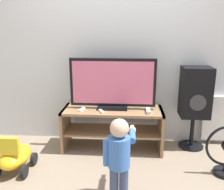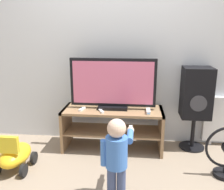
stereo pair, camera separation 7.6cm
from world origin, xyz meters
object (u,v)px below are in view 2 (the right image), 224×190
Objects in this scene: game_console at (148,111)px; ride_on_toy at (15,155)px; television at (113,84)px; speaker_tower at (196,95)px; remote_primary at (82,109)px; remote_secondary at (101,111)px; child at (117,152)px.

game_console is 0.36× the size of ride_on_toy.
game_console is at bearing -14.80° from television.
game_console is at bearing 19.84° from ride_on_toy.
game_console is at bearing -160.54° from speaker_tower.
game_console is 0.82m from remote_primary.
speaker_tower reaches higher than ride_on_toy.
speaker_tower is (1.16, 0.24, 0.17)m from remote_secondary.
ride_on_toy is at bearing -160.16° from game_console.
speaker_tower is at bearing 19.46° from game_console.
game_console is 1.30× the size of remote_primary.
child is at bearing -60.36° from remote_primary.
remote_primary is 1.04m from child.
television is 2.17× the size of ride_on_toy.
game_console reaches higher than remote_primary.
speaker_tower is (0.90, 1.09, 0.26)m from child.
remote_secondary is at bearing 28.96° from ride_on_toy.
remote_secondary is 1.09m from ride_on_toy.
remote_primary is at bearing -165.89° from television.
television reaches higher than remote_primary.
remote_primary is at bearing 40.48° from ride_on_toy.
remote_secondary is 0.17× the size of child.
remote_primary is (-0.82, 0.02, -0.01)m from game_console.
speaker_tower is 2.17× the size of ride_on_toy.
ride_on_toy is at bearing 163.11° from child.
child reaches higher than ride_on_toy.
speaker_tower is at bearing 5.16° from television.
speaker_tower is at bearing 11.80° from remote_secondary.
game_console is at bearing 3.32° from remote_secondary.
television is at bearing 165.20° from game_console.
ride_on_toy is at bearing -160.27° from speaker_tower.
remote_primary is (-0.38, -0.10, -0.30)m from television.
television is 0.36m from remote_secondary.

